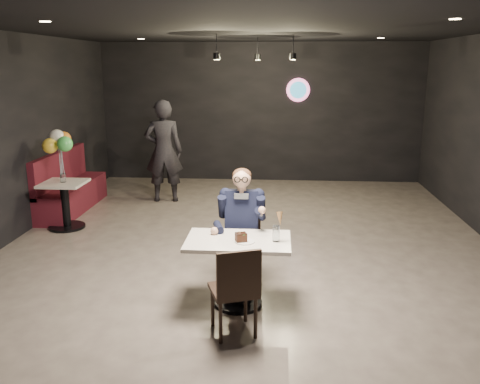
# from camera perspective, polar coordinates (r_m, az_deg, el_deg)

# --- Properties ---
(floor) EXTENTS (9.00, 9.00, 0.00)m
(floor) POSITION_cam_1_polar(r_m,az_deg,el_deg) (7.18, 0.96, -6.56)
(floor) COLOR gray
(floor) RESTS_ON ground
(wall_sign) EXTENTS (0.50, 0.06, 0.50)m
(wall_sign) POSITION_cam_1_polar(r_m,az_deg,el_deg) (11.20, 6.54, 11.32)
(wall_sign) COLOR pink
(wall_sign) RESTS_ON floor
(pendant_lights) EXTENTS (1.40, 1.20, 0.36)m
(pendant_lights) POSITION_cam_1_polar(r_m,az_deg,el_deg) (8.72, 1.84, 16.39)
(pendant_lights) COLOR black
(pendant_lights) RESTS_ON floor
(main_table) EXTENTS (1.10, 0.70, 0.75)m
(main_table) POSITION_cam_1_polar(r_m,az_deg,el_deg) (5.50, -0.20, -9.01)
(main_table) COLOR silver
(main_table) RESTS_ON floor
(chair_far) EXTENTS (0.42, 0.46, 0.92)m
(chair_far) POSITION_cam_1_polar(r_m,az_deg,el_deg) (5.98, 0.21, -6.19)
(chair_far) COLOR black
(chair_far) RESTS_ON floor
(chair_near) EXTENTS (0.55, 0.58, 0.92)m
(chair_near) POSITION_cam_1_polar(r_m,az_deg,el_deg) (4.94, -0.74, -10.76)
(chair_near) COLOR black
(chair_near) RESTS_ON floor
(seated_man) EXTENTS (0.60, 0.80, 1.44)m
(seated_man) POSITION_cam_1_polar(r_m,az_deg,el_deg) (5.90, 0.22, -3.83)
(seated_man) COLOR black
(seated_man) RESTS_ON floor
(dessert_plate) EXTENTS (0.21, 0.21, 0.01)m
(dessert_plate) POSITION_cam_1_polar(r_m,az_deg,el_deg) (5.28, 0.53, -5.59)
(dessert_plate) COLOR white
(dessert_plate) RESTS_ON main_table
(cake_slice) EXTENTS (0.14, 0.12, 0.08)m
(cake_slice) POSITION_cam_1_polar(r_m,az_deg,el_deg) (5.27, 0.12, -5.13)
(cake_slice) COLOR black
(cake_slice) RESTS_ON dessert_plate
(mint_leaf) EXTENTS (0.07, 0.04, 0.01)m
(mint_leaf) POSITION_cam_1_polar(r_m,az_deg,el_deg) (5.23, 0.31, -4.79)
(mint_leaf) COLOR #2B8530
(mint_leaf) RESTS_ON cake_slice
(sundae_glass) EXTENTS (0.07, 0.07, 0.17)m
(sundae_glass) POSITION_cam_1_polar(r_m,az_deg,el_deg) (5.30, 4.07, -4.67)
(sundae_glass) COLOR silver
(sundae_glass) RESTS_ON main_table
(wafer_cone) EXTENTS (0.08, 0.08, 0.14)m
(wafer_cone) POSITION_cam_1_polar(r_m,az_deg,el_deg) (5.24, 4.50, -2.99)
(wafer_cone) COLOR #B4874A
(wafer_cone) RESTS_ON sundae_glass
(booth_bench) EXTENTS (0.53, 2.10, 1.05)m
(booth_bench) POSITION_cam_1_polar(r_m,az_deg,el_deg) (9.46, -18.42, 1.14)
(booth_bench) COLOR #450E19
(booth_bench) RESTS_ON floor
(side_table) EXTENTS (0.65, 0.65, 0.81)m
(side_table) POSITION_cam_1_polar(r_m,az_deg,el_deg) (8.48, -19.03, -1.22)
(side_table) COLOR silver
(side_table) RESTS_ON floor
(balloon_vase) EXTENTS (0.09, 0.09, 0.14)m
(balloon_vase) POSITION_cam_1_polar(r_m,az_deg,el_deg) (8.38, -19.25, 1.51)
(balloon_vase) COLOR silver
(balloon_vase) RESTS_ON side_table
(balloon_bunch) EXTENTS (0.43, 0.43, 0.71)m
(balloon_bunch) POSITION_cam_1_polar(r_m,az_deg,el_deg) (8.30, -19.50, 4.44)
(balloon_bunch) COLOR yellow
(balloon_bunch) RESTS_ON balloon_vase
(passerby) EXTENTS (0.76, 0.55, 1.92)m
(passerby) POSITION_cam_1_polar(r_m,az_deg,el_deg) (9.62, -8.55, 4.55)
(passerby) COLOR black
(passerby) RESTS_ON floor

